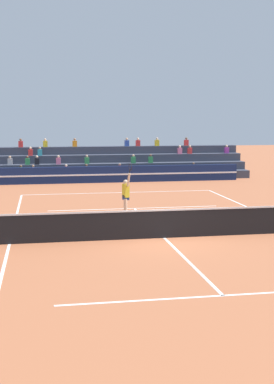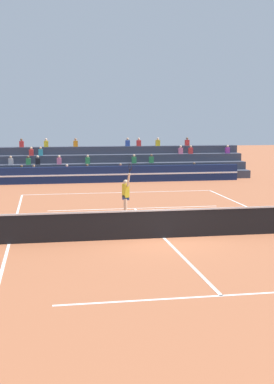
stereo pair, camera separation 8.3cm
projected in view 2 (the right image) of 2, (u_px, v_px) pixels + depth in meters
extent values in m
plane|color=#AD603D|center=(164.00, 238.00, 19.42)|extent=(120.00, 120.00, 0.00)
cube|color=white|center=(119.00, 193.00, 31.03)|extent=(11.00, 0.10, 0.01)
cube|color=white|center=(9.00, 244.00, 18.49)|extent=(0.10, 23.80, 0.01)
cube|color=white|center=(221.00, 296.00, 13.15)|extent=(8.25, 0.10, 0.01)
cube|color=white|center=(134.00, 208.00, 25.69)|extent=(8.25, 0.10, 0.01)
cube|color=white|center=(164.00, 238.00, 19.42)|extent=(0.10, 12.85, 0.01)
cube|color=black|center=(164.00, 225.00, 19.35)|extent=(11.90, 0.02, 1.00)
cube|color=white|center=(164.00, 210.00, 19.28)|extent=(11.90, 0.04, 0.06)
cube|color=navy|center=(109.00, 174.00, 35.73)|extent=(18.00, 0.24, 1.10)
cube|color=white|center=(109.00, 175.00, 35.60)|extent=(18.00, 0.02, 0.10)
cube|color=#383D4C|center=(106.00, 176.00, 37.01)|extent=(20.70, 0.95, 0.55)
cube|color=#338C4C|center=(22.00, 171.00, 35.80)|extent=(0.32, 0.22, 0.44)
sphere|color=brown|center=(22.00, 166.00, 35.75)|extent=(0.18, 0.18, 0.18)
cube|color=silver|center=(87.00, 170.00, 36.54)|extent=(0.32, 0.22, 0.44)
sphere|color=brown|center=(87.00, 165.00, 36.50)|extent=(0.18, 0.18, 0.18)
cube|color=pink|center=(67.00, 170.00, 36.31)|extent=(0.32, 0.22, 0.44)
sphere|color=beige|center=(67.00, 165.00, 36.27)|extent=(0.18, 0.18, 0.18)
cube|color=purple|center=(120.00, 169.00, 36.94)|extent=(0.32, 0.22, 0.44)
sphere|color=#9E7051|center=(120.00, 165.00, 36.89)|extent=(0.18, 0.18, 0.18)
cube|color=#B2B2B7|center=(34.00, 171.00, 35.93)|extent=(0.32, 0.22, 0.44)
sphere|color=#9E7051|center=(34.00, 166.00, 35.89)|extent=(0.18, 0.18, 0.18)
cube|color=#2D4CA5|center=(194.00, 168.00, 37.83)|extent=(0.32, 0.22, 0.44)
sphere|color=brown|center=(194.00, 164.00, 37.79)|extent=(0.18, 0.18, 0.18)
cube|color=#383D4C|center=(105.00, 171.00, 37.90)|extent=(20.70, 0.95, 1.10)
cube|color=#B2B2B7|center=(11.00, 162.00, 36.52)|extent=(0.32, 0.22, 0.44)
sphere|color=tan|center=(11.00, 157.00, 36.48)|extent=(0.18, 0.18, 0.18)
cube|color=#338C4C|center=(151.00, 160.00, 38.19)|extent=(0.32, 0.22, 0.44)
sphere|color=brown|center=(151.00, 155.00, 38.14)|extent=(0.18, 0.18, 0.18)
cube|color=#338C4C|center=(28.00, 161.00, 36.72)|extent=(0.32, 0.22, 0.44)
sphere|color=brown|center=(28.00, 157.00, 36.67)|extent=(0.18, 0.18, 0.18)
cube|color=#338C4C|center=(88.00, 161.00, 37.41)|extent=(0.32, 0.22, 0.44)
sphere|color=tan|center=(88.00, 156.00, 37.37)|extent=(0.18, 0.18, 0.18)
cube|color=black|center=(38.00, 161.00, 36.83)|extent=(0.32, 0.22, 0.44)
sphere|color=beige|center=(38.00, 157.00, 36.78)|extent=(0.18, 0.18, 0.18)
cube|color=#338C4C|center=(134.00, 160.00, 37.98)|extent=(0.32, 0.22, 0.44)
sphere|color=tan|center=(134.00, 156.00, 37.93)|extent=(0.18, 0.18, 0.18)
cube|color=pink|center=(59.00, 161.00, 37.08)|extent=(0.32, 0.22, 0.44)
sphere|color=beige|center=(59.00, 156.00, 37.03)|extent=(0.18, 0.18, 0.18)
cube|color=#383D4C|center=(103.00, 166.00, 38.78)|extent=(20.70, 0.95, 1.65)
cube|color=red|center=(31.00, 153.00, 37.60)|extent=(0.32, 0.22, 0.44)
sphere|color=beige|center=(31.00, 148.00, 37.56)|extent=(0.18, 0.18, 0.18)
cube|color=teal|center=(41.00, 152.00, 37.71)|extent=(0.32, 0.22, 0.44)
sphere|color=tan|center=(41.00, 148.00, 37.67)|extent=(0.18, 0.18, 0.18)
cube|color=red|center=(191.00, 151.00, 39.58)|extent=(0.32, 0.22, 0.44)
sphere|color=tan|center=(191.00, 146.00, 39.53)|extent=(0.18, 0.18, 0.18)
cube|color=purple|center=(227.00, 150.00, 40.06)|extent=(0.32, 0.22, 0.44)
sphere|color=beige|center=(228.00, 146.00, 40.02)|extent=(0.18, 0.18, 0.18)
cube|color=pink|center=(181.00, 151.00, 39.45)|extent=(0.32, 0.22, 0.44)
sphere|color=beige|center=(181.00, 147.00, 39.40)|extent=(0.18, 0.18, 0.18)
cube|color=#383D4C|center=(102.00, 161.00, 39.67)|extent=(20.70, 0.95, 2.20)
cube|color=yellow|center=(46.00, 144.00, 38.63)|extent=(0.32, 0.22, 0.44)
sphere|color=beige|center=(46.00, 140.00, 38.59)|extent=(0.18, 0.18, 0.18)
cube|color=red|center=(187.00, 143.00, 40.42)|extent=(0.32, 0.22, 0.44)
sphere|color=brown|center=(187.00, 138.00, 40.38)|extent=(0.18, 0.18, 0.18)
cube|color=yellow|center=(158.00, 143.00, 40.04)|extent=(0.32, 0.22, 0.44)
sphere|color=beige|center=(158.00, 139.00, 39.99)|extent=(0.18, 0.18, 0.18)
cube|color=red|center=(139.00, 143.00, 39.79)|extent=(0.32, 0.22, 0.44)
sphere|color=beige|center=(139.00, 139.00, 39.75)|extent=(0.18, 0.18, 0.18)
cube|color=orange|center=(76.00, 144.00, 38.99)|extent=(0.32, 0.22, 0.44)
sphere|color=#9E7051|center=(75.00, 139.00, 38.95)|extent=(0.18, 0.18, 0.18)
cube|color=#2D4CA5|center=(128.00, 143.00, 39.65)|extent=(0.32, 0.22, 0.44)
sphere|color=tan|center=(128.00, 139.00, 39.60)|extent=(0.18, 0.18, 0.18)
cube|color=red|center=(22.00, 144.00, 38.34)|extent=(0.32, 0.22, 0.44)
sphere|color=brown|center=(21.00, 140.00, 38.29)|extent=(0.18, 0.18, 0.18)
cylinder|color=beige|center=(125.00, 208.00, 23.05)|extent=(0.14, 0.14, 0.90)
cylinder|color=beige|center=(126.00, 209.00, 22.82)|extent=(0.14, 0.14, 0.90)
cube|color=navy|center=(126.00, 198.00, 22.88)|extent=(0.27, 0.36, 0.20)
cube|color=yellow|center=(126.00, 191.00, 22.84)|extent=(0.28, 0.40, 0.56)
sphere|color=beige|center=(126.00, 182.00, 22.79)|extent=(0.22, 0.22, 0.22)
cube|color=white|center=(126.00, 218.00, 23.12)|extent=(0.28, 0.18, 0.09)
cube|color=white|center=(126.00, 219.00, 22.89)|extent=(0.28, 0.18, 0.09)
cylinder|color=beige|center=(124.00, 191.00, 23.07)|extent=(0.09, 0.09, 0.56)
cylinder|color=beige|center=(129.00, 180.00, 22.48)|extent=(0.15, 0.29, 0.60)
cylinder|color=black|center=(130.00, 171.00, 22.31)|extent=(0.05, 0.11, 0.22)
torus|color=black|center=(130.00, 167.00, 22.23)|extent=(0.12, 0.39, 0.39)
sphere|color=#C6DB33|center=(56.00, 217.00, 23.40)|extent=(0.07, 0.07, 0.07)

